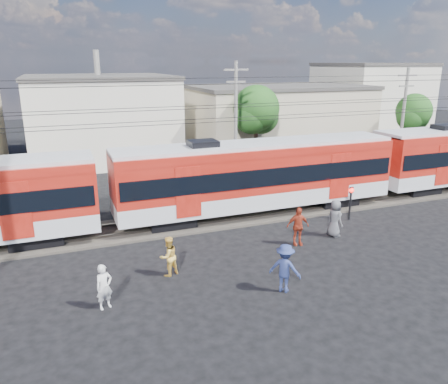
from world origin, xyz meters
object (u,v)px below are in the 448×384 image
Objects in this scene: pedestrian_c at (285,268)px; car_silver at (431,160)px; crossing_signal at (351,197)px; pedestrian_a at (104,287)px; commuter_train at (261,173)px.

pedestrian_c is 24.58m from car_silver.
pedestrian_c is 0.44× the size of car_silver.
pedestrian_c is 1.02× the size of crossing_signal.
pedestrian_c is (6.51, -1.23, 0.13)m from pedestrian_a.
pedestrian_a reaches higher than car_silver.
crossing_signal is at bearing -32.30° from commuter_train.
pedestrian_a is at bearing -143.09° from commuter_train.
crossing_signal is (-13.50, -7.55, 0.55)m from car_silver.
pedestrian_c reaches higher than pedestrian_a.
pedestrian_c reaches higher than car_silver.
car_silver is at bearing 15.43° from commuter_train.
pedestrian_a is at bearing 34.16° from pedestrian_c.
commuter_train reaches higher than car_silver.
commuter_train is 18.45m from car_silver.
pedestrian_c is at bearing -31.48° from pedestrian_a.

